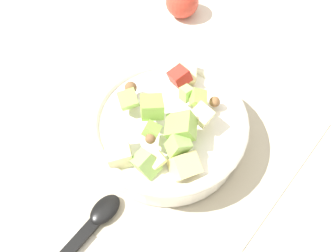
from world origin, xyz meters
TOP-DOWN VIEW (x-y plane):
  - ground_plane at (0.00, 0.00)m, footprint 2.40×2.40m
  - placemat at (0.00, 0.00)m, footprint 0.41×0.38m
  - salad_bowl at (-0.01, 0.01)m, footprint 0.26×0.26m
  - serving_spoon at (-0.21, 0.01)m, footprint 0.20×0.04m
  - whole_apple at (0.27, 0.20)m, footprint 0.07×0.07m

SIDE VIEW (x-z plane):
  - ground_plane at x=0.00m, z-range 0.00..0.00m
  - placemat at x=0.00m, z-range 0.00..0.01m
  - serving_spoon at x=-0.21m, z-range 0.00..0.02m
  - whole_apple at x=0.27m, z-range -0.01..0.08m
  - salad_bowl at x=-0.01m, z-range -0.01..0.11m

